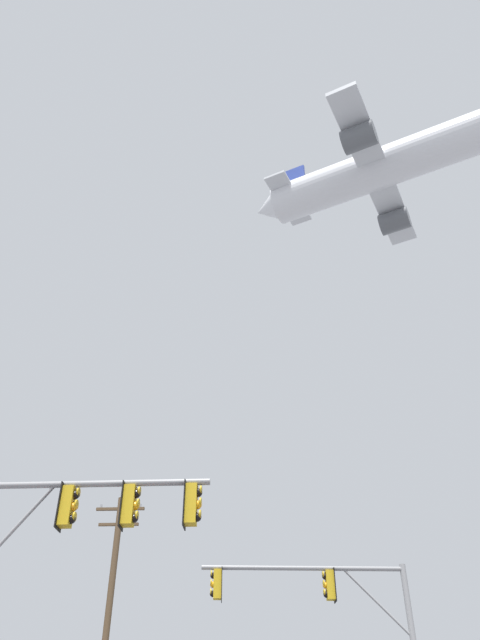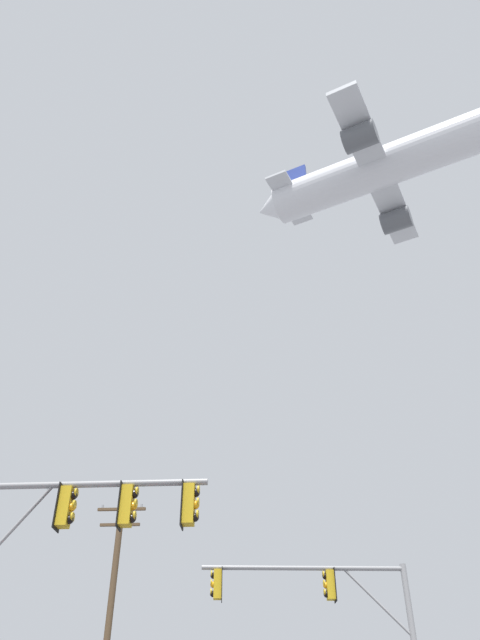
% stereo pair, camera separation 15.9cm
% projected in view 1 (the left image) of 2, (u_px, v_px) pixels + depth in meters
% --- Properties ---
extents(signal_pole_near, '(5.27, 0.48, 6.37)m').
position_uv_depth(signal_pole_near, '(66.00, 542.00, 13.42)').
color(signal_pole_near, gray).
rests_on(signal_pole_near, ground).
extents(signal_pole_far, '(6.84, 0.80, 6.31)m').
position_uv_depth(signal_pole_far, '(336.00, 613.00, 19.60)').
color(signal_pole_far, gray).
rests_on(signal_pole_far, ground).
extents(utility_pole, '(2.20, 0.28, 10.67)m').
position_uv_depth(utility_pole, '(108.00, 618.00, 25.06)').
color(utility_pole, brown).
rests_on(utility_pole, ground).
extents(airplane, '(20.25, 15.64, 5.77)m').
position_uv_depth(airplane, '(382.00, 168.00, 45.88)').
color(airplane, white).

